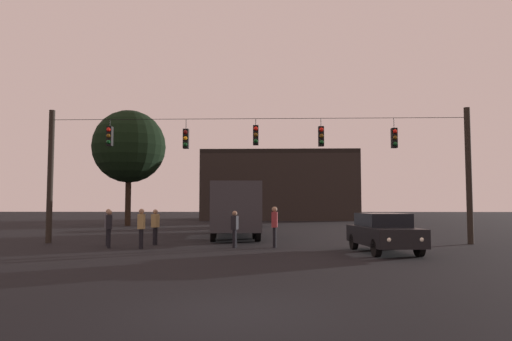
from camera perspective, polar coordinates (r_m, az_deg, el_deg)
The scene contains 13 objects.
ground_plane at distance 33.04m, azimuth 0.61°, elevation -7.26°, with size 168.00×168.00×0.00m, color black.
overhead_signal_span at distance 23.14m, azimuth -0.09°, elevation 0.99°, with size 20.40×0.44×6.49m.
city_bus at distance 28.45m, azimuth -2.61°, elevation -4.02°, with size 3.53×11.19×3.00m.
car_near_right at distance 19.43m, azimuth 14.87°, elevation -7.06°, with size 2.26×4.48×1.52m.
car_far_left at distance 39.56m, azimuth -0.89°, elevation -5.57°, with size 1.85×4.36×1.52m.
pedestrian_crossing_left at distance 22.83m, azimuth -17.10°, elevation -6.19°, with size 0.27×0.38×1.66m.
pedestrian_crossing_center at distance 22.81m, azimuth -11.85°, elevation -6.32°, with size 0.33×0.41×1.64m.
pedestrian_crossing_right at distance 21.73m, azimuth -17.00°, elevation -6.37°, with size 0.33×0.41×1.62m.
pedestrian_near_bus at distance 20.95m, azimuth 2.21°, elevation -6.37°, with size 0.27×0.38×1.77m.
pedestrian_trailing at distance 21.01m, azimuth -13.43°, elevation -6.42°, with size 0.24×0.36×1.68m.
pedestrian_far_side at distance 20.91m, azimuth -2.54°, elevation -6.71°, with size 0.32×0.41×1.58m.
corner_building at distance 59.81m, azimuth 2.74°, elevation -1.91°, with size 18.08×11.96×8.10m.
tree_left_silhouette at distance 43.74m, azimuth -14.80°, elevation 2.74°, with size 6.36×6.36×10.11m.
Camera 1 is at (0.72, -8.47, 1.88)m, focal length 33.78 mm.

